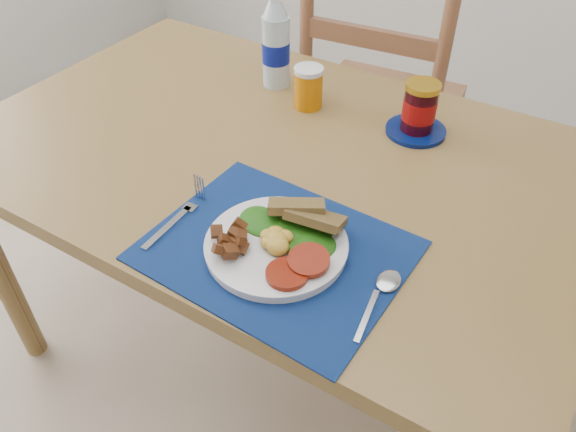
% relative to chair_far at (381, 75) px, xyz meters
% --- Properties ---
extents(ground, '(4.00, 4.00, 0.00)m').
position_rel_chair_far_xyz_m(ground, '(0.03, -0.88, -0.63)').
color(ground, gray).
rests_on(ground, ground).
extents(table, '(1.40, 0.90, 0.75)m').
position_rel_chair_far_xyz_m(table, '(0.03, -0.68, 0.04)').
color(table, brown).
rests_on(table, ground).
extents(chair_far, '(0.51, 0.49, 1.26)m').
position_rel_chair_far_xyz_m(chair_far, '(0.00, 0.00, 0.00)').
color(chair_far, brown).
rests_on(chair_far, ground).
extents(placemat, '(0.46, 0.37, 0.00)m').
position_rel_chair_far_xyz_m(placemat, '(0.21, -0.95, 0.13)').
color(placemat, black).
rests_on(placemat, table).
extents(breakfast_plate, '(0.25, 0.25, 0.06)m').
position_rel_chair_far_xyz_m(breakfast_plate, '(0.21, -0.96, 0.15)').
color(breakfast_plate, silver).
rests_on(breakfast_plate, placemat).
extents(fork, '(0.03, 0.19, 0.00)m').
position_rel_chair_far_xyz_m(fork, '(0.01, -0.97, 0.13)').
color(fork, '#B2B5BA').
rests_on(fork, placemat).
extents(spoon, '(0.04, 0.17, 0.00)m').
position_rel_chair_far_xyz_m(spoon, '(0.42, -0.95, 0.13)').
color(spoon, '#B2B5BA').
rests_on(spoon, placemat).
extents(water_bottle, '(0.07, 0.07, 0.24)m').
position_rel_chair_far_xyz_m(water_bottle, '(-0.12, -0.42, 0.23)').
color(water_bottle, '#ADBFCC').
rests_on(water_bottle, table).
extents(juice_glass, '(0.07, 0.07, 0.10)m').
position_rel_chair_far_xyz_m(juice_glass, '(0.01, -0.48, 0.17)').
color(juice_glass, '#BF6705').
rests_on(juice_glass, table).
extents(jam_on_saucer, '(0.14, 0.14, 0.13)m').
position_rel_chair_far_xyz_m(jam_on_saucer, '(0.28, -0.45, 0.18)').
color(jam_on_saucer, '#04144F').
rests_on(jam_on_saucer, table).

